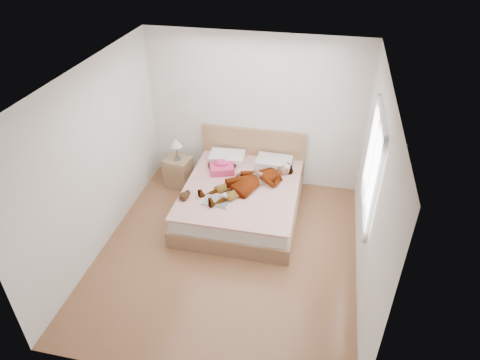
{
  "coord_description": "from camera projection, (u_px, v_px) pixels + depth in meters",
  "views": [
    {
      "loc": [
        1.12,
        -4.39,
        4.27
      ],
      "look_at": [
        0.0,
        0.85,
        0.7
      ],
      "focal_mm": 32.0,
      "sensor_mm": 36.0,
      "label": 1
    }
  ],
  "objects": [
    {
      "name": "plush_toy",
      "position": [
        185.0,
        195.0,
        6.32
      ],
      "size": [
        0.19,
        0.23,
        0.12
      ],
      "color": "#321F0E",
      "rests_on": "bed"
    },
    {
      "name": "bed",
      "position": [
        242.0,
        196.0,
        6.82
      ],
      "size": [
        1.8,
        2.08,
        1.0
      ],
      "color": "brown",
      "rests_on": "ground"
    },
    {
      "name": "ground",
      "position": [
        228.0,
        253.0,
        6.13
      ],
      "size": [
        4.0,
        4.0,
        0.0
      ],
      "primitive_type": "plane",
      "color": "#54311A",
      "rests_on": "ground"
    },
    {
      "name": "hair",
      "position": [
        222.0,
        164.0,
        7.1
      ],
      "size": [
        0.63,
        0.71,
        0.09
      ],
      "primitive_type": "ellipsoid",
      "rotation": [
        0.0,
        0.0,
        0.28
      ],
      "color": "black",
      "rests_on": "bed"
    },
    {
      "name": "towel",
      "position": [
        222.0,
        167.0,
        6.94
      ],
      "size": [
        0.46,
        0.41,
        0.2
      ],
      "color": "#FA4383",
      "rests_on": "bed"
    },
    {
      "name": "woman",
      "position": [
        251.0,
        179.0,
        6.6
      ],
      "size": [
        1.62,
        1.64,
        0.23
      ],
      "primitive_type": "imported",
      "rotation": [
        0.0,
        0.0,
        -0.77
      ],
      "color": "white",
      "rests_on": "bed"
    },
    {
      "name": "magazine",
      "position": [
        216.0,
        201.0,
        6.29
      ],
      "size": [
        0.44,
        0.32,
        0.02
      ],
      "color": "silver",
      "rests_on": "bed"
    },
    {
      "name": "coffee_mug",
      "position": [
        226.0,
        197.0,
        6.32
      ],
      "size": [
        0.12,
        0.09,
        0.1
      ],
      "color": "silver",
      "rests_on": "bed"
    },
    {
      "name": "phone",
      "position": [
        226.0,
        160.0,
        6.98
      ],
      "size": [
        0.09,
        0.09,
        0.05
      ],
      "primitive_type": "cube",
      "rotation": [
        0.44,
        0.0,
        0.8
      ],
      "color": "silver",
      "rests_on": "bed"
    },
    {
      "name": "room_shell",
      "position": [
        372.0,
        167.0,
        5.23
      ],
      "size": [
        4.0,
        4.0,
        4.0
      ],
      "color": "white",
      "rests_on": "ground"
    },
    {
      "name": "nightstand",
      "position": [
        178.0,
        169.0,
        7.43
      ],
      "size": [
        0.47,
        0.44,
        0.9
      ],
      "color": "brown",
      "rests_on": "ground"
    }
  ]
}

